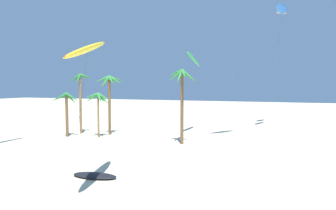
{
  "coord_description": "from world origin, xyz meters",
  "views": [
    {
      "loc": [
        9.89,
        -2.71,
        7.78
      ],
      "look_at": [
        2.13,
        17.04,
        6.45
      ],
      "focal_mm": 32.96,
      "sensor_mm": 36.0,
      "label": 1
    }
  ],
  "objects_px": {
    "palm_tree_0": "(66,101)",
    "flying_kite_5": "(282,9)",
    "palm_tree_2": "(98,99)",
    "flying_kite_7": "(193,59)",
    "flying_kite_4": "(282,13)",
    "flying_kite_3": "(88,49)",
    "grounded_kite_3": "(95,175)",
    "palm_tree_4": "(182,83)",
    "palm_tree_1": "(80,86)",
    "palm_tree_3": "(110,86)"
  },
  "relations": [
    {
      "from": "palm_tree_4",
      "to": "palm_tree_1",
      "type": "bearing_deg",
      "value": 172.05
    },
    {
      "from": "palm_tree_1",
      "to": "palm_tree_2",
      "type": "relative_size",
      "value": 1.45
    },
    {
      "from": "palm_tree_0",
      "to": "palm_tree_3",
      "type": "distance_m",
      "value": 7.03
    },
    {
      "from": "flying_kite_7",
      "to": "palm_tree_4",
      "type": "bearing_deg",
      "value": -82.42
    },
    {
      "from": "palm_tree_4",
      "to": "grounded_kite_3",
      "type": "xyz_separation_m",
      "value": [
        -2.0,
        -16.98,
        -7.94
      ]
    },
    {
      "from": "palm_tree_1",
      "to": "palm_tree_3",
      "type": "xyz_separation_m",
      "value": [
        4.96,
        0.91,
        -0.04
      ]
    },
    {
      "from": "palm_tree_1",
      "to": "flying_kite_7",
      "type": "distance_m",
      "value": 18.76
    },
    {
      "from": "palm_tree_4",
      "to": "palm_tree_2",
      "type": "bearing_deg",
      "value": 177.75
    },
    {
      "from": "palm_tree_3",
      "to": "grounded_kite_3",
      "type": "distance_m",
      "value": 24.5
    },
    {
      "from": "palm_tree_4",
      "to": "flying_kite_5",
      "type": "xyz_separation_m",
      "value": [
        11.68,
        19.42,
        13.01
      ]
    },
    {
      "from": "flying_kite_4",
      "to": "flying_kite_5",
      "type": "xyz_separation_m",
      "value": [
        0.16,
        -5.32,
        -0.48
      ]
    },
    {
      "from": "palm_tree_1",
      "to": "palm_tree_3",
      "type": "height_order",
      "value": "palm_tree_1"
    },
    {
      "from": "palm_tree_3",
      "to": "palm_tree_4",
      "type": "distance_m",
      "value": 13.71
    },
    {
      "from": "flying_kite_5",
      "to": "grounded_kite_3",
      "type": "relative_size",
      "value": 5.31
    },
    {
      "from": "palm_tree_2",
      "to": "flying_kite_4",
      "type": "xyz_separation_m",
      "value": [
        25.0,
        24.21,
        15.88
      ]
    },
    {
      "from": "palm_tree_1",
      "to": "flying_kite_4",
      "type": "relative_size",
      "value": 0.44
    },
    {
      "from": "palm_tree_2",
      "to": "palm_tree_3",
      "type": "relative_size",
      "value": 0.72
    },
    {
      "from": "flying_kite_5",
      "to": "palm_tree_1",
      "type": "bearing_deg",
      "value": -150.56
    },
    {
      "from": "flying_kite_5",
      "to": "grounded_kite_3",
      "type": "distance_m",
      "value": 44.17
    },
    {
      "from": "flying_kite_3",
      "to": "flying_kite_7",
      "type": "relative_size",
      "value": 0.88
    },
    {
      "from": "palm_tree_1",
      "to": "flying_kite_7",
      "type": "bearing_deg",
      "value": 21.34
    },
    {
      "from": "flying_kite_4",
      "to": "palm_tree_0",
      "type": "bearing_deg",
      "value": -139.51
    },
    {
      "from": "palm_tree_1",
      "to": "grounded_kite_3",
      "type": "xyz_separation_m",
      "value": [
        16.21,
        -19.52,
        -7.55
      ]
    },
    {
      "from": "palm_tree_0",
      "to": "flying_kite_7",
      "type": "distance_m",
      "value": 20.94
    },
    {
      "from": "palm_tree_0",
      "to": "palm_tree_2",
      "type": "distance_m",
      "value": 5.08
    },
    {
      "from": "palm_tree_0",
      "to": "flying_kite_5",
      "type": "xyz_separation_m",
      "value": [
        30.06,
        20.2,
        15.72
      ]
    },
    {
      "from": "flying_kite_3",
      "to": "flying_kite_4",
      "type": "xyz_separation_m",
      "value": [
        11.87,
        44.7,
        11.18
      ]
    },
    {
      "from": "palm_tree_0",
      "to": "grounded_kite_3",
      "type": "xyz_separation_m",
      "value": [
        16.38,
        -16.19,
        -5.23
      ]
    },
    {
      "from": "palm_tree_0",
      "to": "flying_kite_4",
      "type": "bearing_deg",
      "value": 40.49
    },
    {
      "from": "palm_tree_2",
      "to": "flying_kite_7",
      "type": "bearing_deg",
      "value": 35.2
    },
    {
      "from": "palm_tree_1",
      "to": "palm_tree_4",
      "type": "height_order",
      "value": "palm_tree_4"
    },
    {
      "from": "flying_kite_4",
      "to": "flying_kite_7",
      "type": "height_order",
      "value": "flying_kite_4"
    },
    {
      "from": "palm_tree_2",
      "to": "flying_kite_4",
      "type": "bearing_deg",
      "value": 44.08
    },
    {
      "from": "flying_kite_5",
      "to": "flying_kite_7",
      "type": "distance_m",
      "value": 18.78
    },
    {
      "from": "flying_kite_3",
      "to": "flying_kite_4",
      "type": "relative_size",
      "value": 0.53
    },
    {
      "from": "palm_tree_0",
      "to": "flying_kite_4",
      "type": "distance_m",
      "value": 42.52
    },
    {
      "from": "flying_kite_4",
      "to": "flying_kite_7",
      "type": "bearing_deg",
      "value": -129.31
    },
    {
      "from": "palm_tree_2",
      "to": "flying_kite_7",
      "type": "xyz_separation_m",
      "value": [
        12.27,
        8.65,
        6.36
      ]
    },
    {
      "from": "palm_tree_0",
      "to": "flying_kite_3",
      "type": "xyz_separation_m",
      "value": [
        18.03,
        -19.18,
        5.02
      ]
    },
    {
      "from": "palm_tree_0",
      "to": "palm_tree_2",
      "type": "xyz_separation_m",
      "value": [
        4.9,
        1.31,
        0.33
      ]
    },
    {
      "from": "palm_tree_3",
      "to": "flying_kite_4",
      "type": "height_order",
      "value": "flying_kite_4"
    },
    {
      "from": "palm_tree_0",
      "to": "grounded_kite_3",
      "type": "height_order",
      "value": "palm_tree_0"
    },
    {
      "from": "palm_tree_3",
      "to": "flying_kite_7",
      "type": "height_order",
      "value": "flying_kite_7"
    },
    {
      "from": "grounded_kite_3",
      "to": "flying_kite_4",
      "type": "bearing_deg",
      "value": 72.04
    },
    {
      "from": "palm_tree_4",
      "to": "flying_kite_7",
      "type": "xyz_separation_m",
      "value": [
        -1.22,
        9.18,
        3.97
      ]
    },
    {
      "from": "palm_tree_4",
      "to": "flying_kite_7",
      "type": "relative_size",
      "value": 0.74
    },
    {
      "from": "flying_kite_7",
      "to": "flying_kite_3",
      "type": "bearing_deg",
      "value": -88.29
    },
    {
      "from": "palm_tree_1",
      "to": "palm_tree_3",
      "type": "relative_size",
      "value": 1.04
    },
    {
      "from": "flying_kite_5",
      "to": "flying_kite_4",
      "type": "bearing_deg",
      "value": 91.74
    },
    {
      "from": "palm_tree_0",
      "to": "palm_tree_2",
      "type": "bearing_deg",
      "value": 15.01
    }
  ]
}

